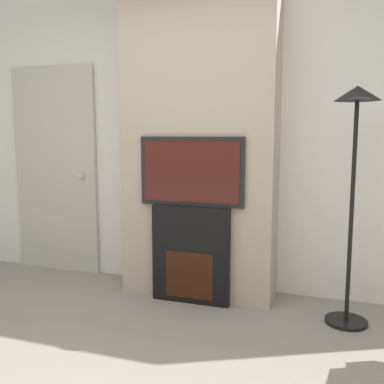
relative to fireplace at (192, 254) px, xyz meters
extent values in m
cube|color=silver|center=(0.00, 0.43, 0.96)|extent=(6.00, 0.06, 2.70)
cube|color=tan|center=(0.00, 0.20, 0.96)|extent=(1.27, 0.40, 2.70)
cube|color=black|center=(0.00, 0.00, 0.00)|extent=(0.64, 0.14, 0.79)
cube|color=#33160A|center=(0.00, -0.07, -0.16)|extent=(0.40, 0.01, 0.38)
cube|color=black|center=(0.00, 0.00, 0.67)|extent=(0.85, 0.06, 0.55)
cube|color=#471914|center=(0.00, -0.03, 0.67)|extent=(0.78, 0.01, 0.48)
cylinder|color=black|center=(1.20, -0.05, -0.38)|extent=(0.30, 0.30, 0.03)
cylinder|color=black|center=(1.20, -0.05, 0.41)|extent=(0.03, 0.03, 1.56)
cone|color=black|center=(1.20, -0.05, 1.24)|extent=(0.31, 0.31, 0.10)
cube|color=#BCB7AD|center=(-1.55, 0.38, 0.61)|extent=(0.91, 0.04, 2.00)
sphere|color=silver|center=(-1.23, 0.34, 0.57)|extent=(0.06, 0.06, 0.06)
camera|label=1|loc=(1.06, -3.20, 0.97)|focal=40.00mm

